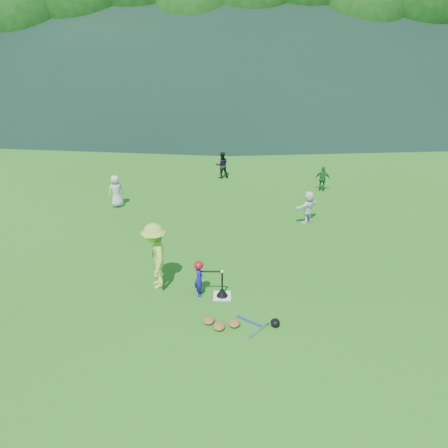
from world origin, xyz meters
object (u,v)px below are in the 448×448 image
home_plate (222,296)px  fielder_c (323,179)px  fielder_d (308,207)px  fielder_b (222,165)px  batting_tee (222,292)px  equipment_pile (234,323)px  batter_child (199,279)px  adult_coach (155,256)px  fielder_a (116,191)px

home_plate → fielder_c: 8.83m
fielder_d → fielder_b: bearing=-97.8°
batting_tee → equipment_pile: batting_tee is taller
batter_child → adult_coach: bearing=59.2°
batter_child → fielder_c: size_ratio=0.91×
fielder_b → batting_tee: size_ratio=1.77×
home_plate → batter_child: bearing=173.4°
equipment_pile → fielder_d: bearing=66.1°
home_plate → adult_coach: (-1.75, 0.47, 0.89)m
adult_coach → batter_child: bearing=56.9°
fielder_a → fielder_c: 8.36m
fielder_a → home_plate: bearing=93.2°
fielder_b → fielder_c: bearing=145.1°
fielder_c → equipment_pile: size_ratio=0.59×
fielder_c → adult_coach: bearing=66.8°
batter_child → batting_tee: (0.59, -0.07, -0.35)m
batter_child → batting_tee: 0.69m
home_plate → equipment_pile: bearing=-75.5°
batter_child → fielder_d: 5.77m
adult_coach → batting_tee: 1.97m
fielder_b → fielder_d: (3.13, -4.81, -0.03)m
adult_coach → fielder_a: bearing=-170.3°
home_plate → fielder_d: bearing=58.1°
fielder_d → equipment_pile: fielder_d is taller
home_plate → batting_tee: 0.12m
fielder_b → fielder_c: 4.53m
fielder_a → batting_tee: bearing=93.2°
equipment_pile → batting_tee: bearing=104.5°
batter_child → home_plate: bearing=-108.1°
adult_coach → fielder_d: 6.27m
home_plate → equipment_pile: size_ratio=0.25×
fielder_a → batting_tee: fielder_a is taller
fielder_b → equipment_pile: 10.69m
adult_coach → fielder_c: adult_coach is taller
batter_child → batting_tee: bearing=-108.1°
batter_child → adult_coach: (-1.16, 0.41, 0.42)m
adult_coach → fielder_a: adult_coach is taller
fielder_d → fielder_a: bearing=-51.6°
home_plate → adult_coach: bearing=164.8°
fielder_c → batting_tee: size_ratio=1.55×
home_plate → fielder_b: size_ratio=0.37×
adult_coach → batting_tee: bearing=61.1°
fielder_a → equipment_pile: size_ratio=0.69×
fielder_c → equipment_pile: bearing=82.5°
fielder_d → fielder_c: bearing=-149.9°
adult_coach → fielder_d: (4.65, 4.19, -0.33)m
fielder_a → fielder_b: (3.93, 3.47, -0.01)m
equipment_pile → home_plate: bearing=104.5°
home_plate → batter_child: batter_child is taller
fielder_d → adult_coach: bearing=1.2°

